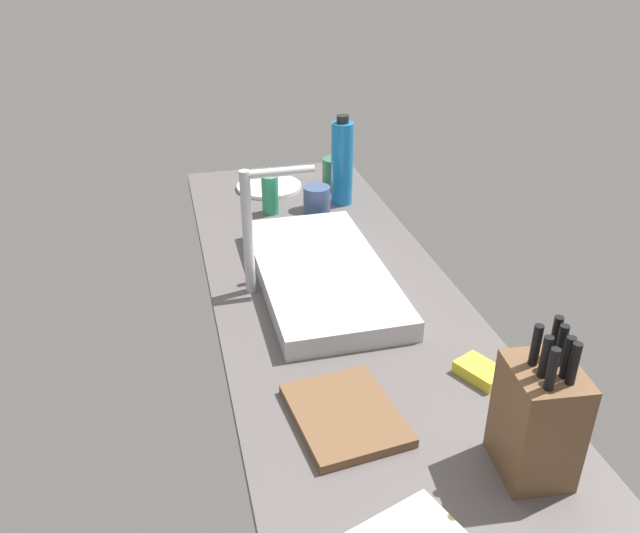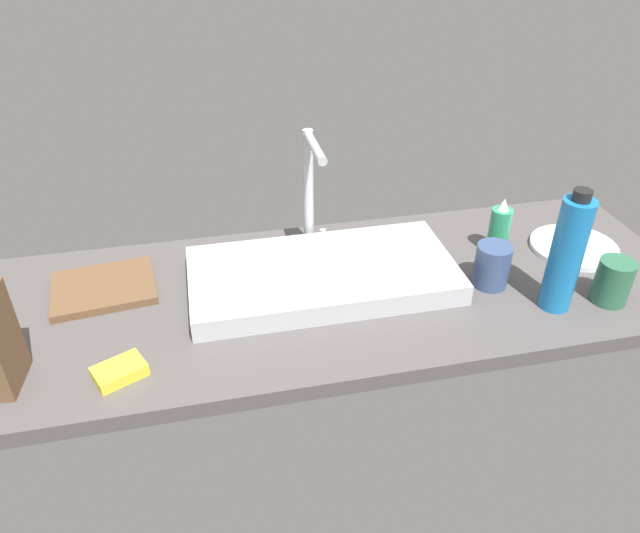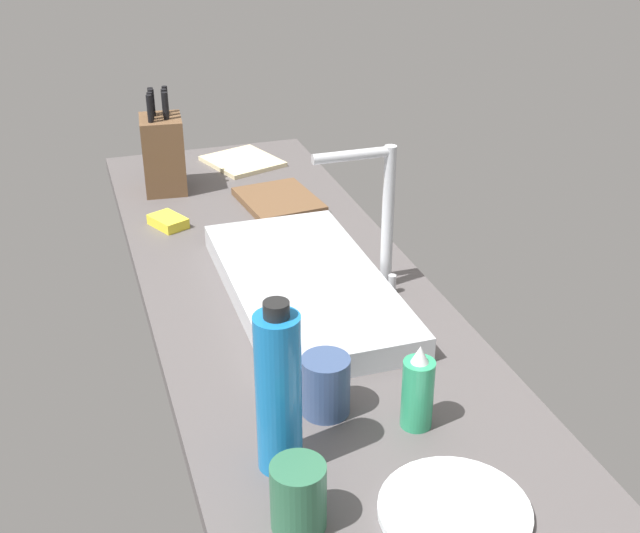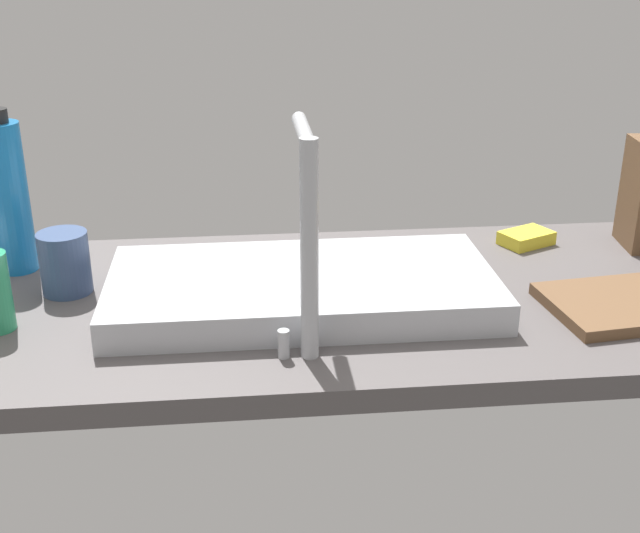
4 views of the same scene
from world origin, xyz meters
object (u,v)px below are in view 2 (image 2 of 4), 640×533
at_px(faucet, 311,183).
at_px(dish_sponge, 120,371).
at_px(ceramic_cup, 613,282).
at_px(cutting_board, 104,288).
at_px(water_bottle, 566,254).
at_px(dinner_plate, 574,247).
at_px(soap_bottle, 499,229).
at_px(coffee_mug, 492,266).
at_px(sink_basin, 323,275).

height_order(faucet, dish_sponge, faucet).
distance_m(ceramic_cup, dish_sponge, 1.01).
xyz_separation_m(cutting_board, water_bottle, (0.94, -0.26, 0.12)).
height_order(cutting_board, dinner_plate, cutting_board).
xyz_separation_m(water_bottle, ceramic_cup, (0.12, -0.01, -0.08)).
xyz_separation_m(faucet, soap_bottle, (0.43, -0.11, -0.12)).
height_order(dinner_plate, coffee_mug, coffee_mug).
xyz_separation_m(soap_bottle, ceramic_cup, (0.15, -0.23, -0.01)).
xyz_separation_m(faucet, dish_sponge, (-0.43, -0.36, -0.17)).
height_order(sink_basin, faucet, faucet).
height_order(soap_bottle, dinner_plate, soap_bottle).
bearing_deg(soap_bottle, dinner_plate, -8.48).
relative_size(dinner_plate, dish_sponge, 2.31).
bearing_deg(coffee_mug, water_bottle, -45.80).
bearing_deg(ceramic_cup, cutting_board, 165.98).
relative_size(coffee_mug, dish_sponge, 1.09).
height_order(cutting_board, dish_sponge, dish_sponge).
bearing_deg(sink_basin, soap_bottle, 5.69).
bearing_deg(cutting_board, ceramic_cup, -14.02).
bearing_deg(water_bottle, coffee_mug, 134.20).
distance_m(dinner_plate, ceramic_cup, 0.21).
bearing_deg(ceramic_cup, dinner_plate, 77.17).
relative_size(cutting_board, water_bottle, 0.80).
xyz_separation_m(dinner_plate, coffee_mug, (-0.27, -0.09, 0.04)).
relative_size(ceramic_cup, dish_sponge, 1.09).
distance_m(soap_bottle, water_bottle, 0.23).
distance_m(cutting_board, ceramic_cup, 1.09).
bearing_deg(sink_basin, water_bottle, -21.31).
bearing_deg(soap_bottle, sink_basin, -174.31).
height_order(ceramic_cup, dish_sponge, ceramic_cup).
bearing_deg(faucet, soap_bottle, -13.67).
bearing_deg(dinner_plate, sink_basin, -178.65).
relative_size(cutting_board, dinner_plate, 1.05).
bearing_deg(ceramic_cup, soap_bottle, 122.14).
xyz_separation_m(faucet, dinner_plate, (0.63, -0.13, -0.17)).
height_order(water_bottle, dinner_plate, water_bottle).
bearing_deg(dish_sponge, cutting_board, 100.18).
distance_m(sink_basin, soap_bottle, 0.44).
xyz_separation_m(coffee_mug, dish_sponge, (-0.79, -0.13, -0.04)).
distance_m(water_bottle, coffee_mug, 0.16).
height_order(water_bottle, ceramic_cup, water_bottle).
xyz_separation_m(soap_bottle, coffee_mug, (-0.08, -0.12, -0.01)).
distance_m(sink_basin, water_bottle, 0.51).
relative_size(cutting_board, soap_bottle, 1.51).
bearing_deg(coffee_mug, dinner_plate, 19.21).
bearing_deg(water_bottle, dish_sponge, -178.22).
bearing_deg(ceramic_cup, sink_basin, 162.06).
bearing_deg(cutting_board, soap_bottle, -1.97).
xyz_separation_m(dinner_plate, dish_sponge, (-1.06, -0.22, 0.01)).
distance_m(water_bottle, dinner_plate, 0.29).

